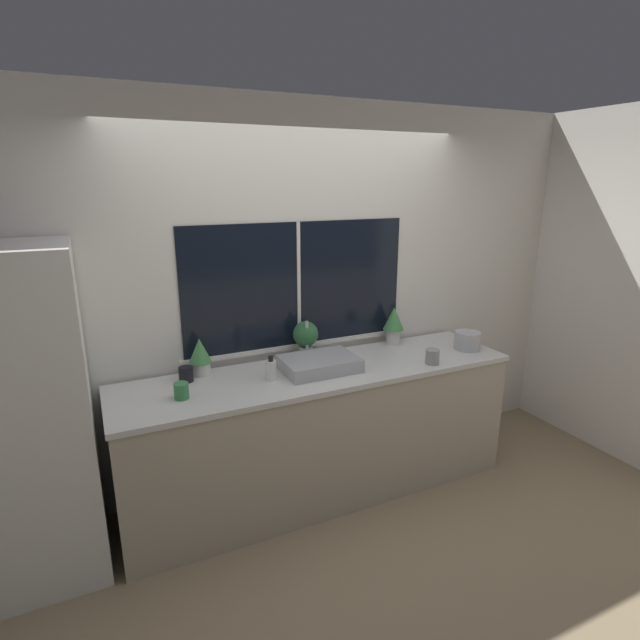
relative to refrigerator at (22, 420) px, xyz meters
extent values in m
plane|color=#937F60|center=(1.75, -0.35, -0.93)|extent=(14.00, 14.00, 0.00)
cube|color=silver|center=(1.75, 0.38, 0.42)|extent=(8.00, 0.06, 2.70)
cube|color=black|center=(1.75, 0.34, 0.52)|extent=(1.66, 0.01, 0.88)
cube|color=silver|center=(1.75, 0.34, 0.52)|extent=(0.02, 0.01, 0.88)
cube|color=silver|center=(1.75, 0.34, 0.06)|extent=(1.72, 0.04, 0.03)
cube|color=silver|center=(4.12, 1.15, 0.42)|extent=(0.06, 7.00, 2.70)
cube|color=#B2A893|center=(1.75, -0.02, -0.48)|extent=(2.70, 0.66, 0.89)
cube|color=silver|center=(1.75, -0.02, -0.02)|extent=(2.72, 0.69, 0.03)
cube|color=silver|center=(0.00, 0.00, 0.00)|extent=(0.68, 0.67, 1.86)
cube|color=#ADADB2|center=(1.74, -0.02, 0.04)|extent=(0.50, 0.35, 0.09)
cylinder|color=#B7B7BC|center=(1.74, 0.19, 0.01)|extent=(0.04, 0.04, 0.03)
cylinder|color=#B7B7BC|center=(1.74, 0.19, 0.16)|extent=(0.02, 0.02, 0.26)
cylinder|color=silver|center=(1.01, 0.24, 0.04)|extent=(0.12, 0.12, 0.09)
cone|color=#478E4C|center=(1.01, 0.24, 0.17)|extent=(0.15, 0.15, 0.16)
cylinder|color=silver|center=(1.76, 0.24, 0.04)|extent=(0.10, 0.10, 0.09)
sphere|color=#2D6638|center=(1.76, 0.24, 0.18)|extent=(0.18, 0.18, 0.18)
cylinder|color=silver|center=(2.50, 0.24, 0.06)|extent=(0.10, 0.10, 0.12)
cone|color=#478E4C|center=(2.50, 0.24, 0.20)|extent=(0.16, 0.16, 0.17)
cylinder|color=white|center=(1.39, -0.04, 0.06)|extent=(0.07, 0.07, 0.12)
cylinder|color=black|center=(1.39, -0.04, 0.14)|extent=(0.03, 0.03, 0.04)
cylinder|color=black|center=(0.90, 0.17, 0.05)|extent=(0.09, 0.09, 0.10)
cylinder|color=#38844C|center=(0.82, -0.08, 0.05)|extent=(0.09, 0.09, 0.10)
cylinder|color=gray|center=(2.51, -0.25, 0.05)|extent=(0.10, 0.10, 0.10)
cylinder|color=#B2B2B7|center=(2.94, -0.11, 0.07)|extent=(0.19, 0.19, 0.14)
cone|color=#B2B2B7|center=(2.94, -0.11, 0.14)|extent=(0.16, 0.16, 0.02)
camera|label=1|loc=(0.40, -2.86, 1.23)|focal=28.00mm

